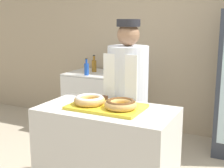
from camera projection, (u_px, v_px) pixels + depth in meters
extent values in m
cube|color=tan|center=(177.00, 38.00, 4.29)|extent=(8.00, 0.06, 2.70)
cube|color=beige|center=(107.00, 160.00, 2.60)|extent=(1.10, 0.60, 0.91)
cube|color=yellow|center=(107.00, 107.00, 2.51)|extent=(0.59, 0.38, 0.02)
torus|color=tan|center=(90.00, 100.00, 2.53)|extent=(0.26, 0.26, 0.06)
torus|color=white|center=(90.00, 98.00, 2.53)|extent=(0.23, 0.23, 0.04)
torus|color=tan|center=(121.00, 105.00, 2.41)|extent=(0.26, 0.26, 0.06)
torus|color=brown|center=(121.00, 102.00, 2.41)|extent=(0.23, 0.23, 0.04)
cube|color=black|center=(101.00, 98.00, 2.67)|extent=(0.09, 0.09, 0.03)
cube|color=black|center=(126.00, 101.00, 2.56)|extent=(0.09, 0.09, 0.03)
cylinder|color=#4C4C51|center=(127.00, 143.00, 3.12)|extent=(0.28, 0.28, 0.78)
cylinder|color=silver|center=(128.00, 77.00, 2.98)|extent=(0.39, 0.39, 0.58)
cube|color=white|center=(120.00, 120.00, 2.90)|extent=(0.33, 0.02, 1.23)
sphere|color=#936B4C|center=(128.00, 35.00, 2.90)|extent=(0.21, 0.21, 0.21)
cylinder|color=#232328|center=(128.00, 23.00, 2.88)|extent=(0.22, 0.22, 0.07)
cube|color=silver|center=(102.00, 102.00, 4.54)|extent=(0.97, 0.68, 0.85)
cube|color=gray|center=(102.00, 74.00, 4.46)|extent=(0.98, 0.68, 0.01)
cylinder|color=#1E4CB2|center=(128.00, 66.00, 4.50)|extent=(0.06, 0.06, 0.19)
cylinder|color=#1E4CB2|center=(128.00, 57.00, 4.47)|extent=(0.03, 0.03, 0.07)
cylinder|color=black|center=(128.00, 54.00, 4.46)|extent=(0.03, 0.03, 0.01)
cylinder|color=#99661E|center=(94.00, 66.00, 4.54)|extent=(0.07, 0.07, 0.17)
cylinder|color=#99661E|center=(94.00, 58.00, 4.52)|extent=(0.03, 0.03, 0.06)
cylinder|color=black|center=(94.00, 56.00, 4.51)|extent=(0.04, 0.04, 0.01)
cylinder|color=#1E4CB2|center=(87.00, 69.00, 4.27)|extent=(0.07, 0.07, 0.16)
cylinder|color=#1E4CB2|center=(86.00, 61.00, 4.25)|extent=(0.03, 0.03, 0.06)
cylinder|color=black|center=(86.00, 59.00, 4.24)|extent=(0.03, 0.03, 0.01)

